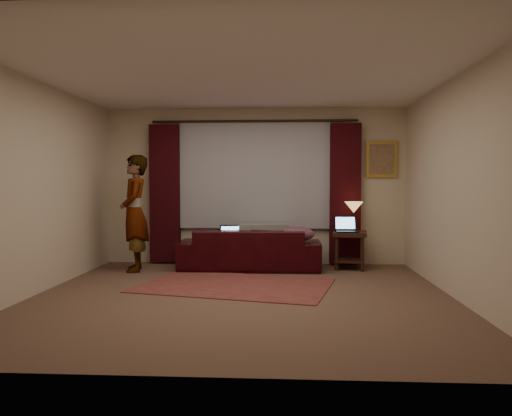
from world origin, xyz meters
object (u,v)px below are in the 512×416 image
(end_table, at_px, (350,250))
(person, at_px, (135,213))
(laptop_table, at_px, (347,224))
(sofa, at_px, (250,241))
(laptop_sofa, at_px, (231,234))
(tiffany_lamp, at_px, (354,216))

(end_table, relative_size, person, 0.33)
(laptop_table, xyz_separation_m, person, (-3.27, -0.28, 0.18))
(sofa, relative_size, end_table, 3.71)
(laptop_sofa, height_order, tiffany_lamp, tiffany_lamp)
(laptop_sofa, height_order, end_table, laptop_sofa)
(end_table, xyz_separation_m, person, (-3.33, -0.37, 0.60))
(tiffany_lamp, bearing_deg, person, -172.13)
(tiffany_lamp, bearing_deg, end_table, -124.52)
(end_table, bearing_deg, tiffany_lamp, 55.48)
(sofa, bearing_deg, end_table, -177.03)
(tiffany_lamp, relative_size, laptop_table, 1.25)
(laptop_sofa, xyz_separation_m, laptop_table, (1.79, 0.15, 0.15))
(sofa, height_order, laptop_sofa, sofa)
(end_table, bearing_deg, person, -173.74)
(laptop_sofa, height_order, laptop_table, laptop_table)
(laptop_table, bearing_deg, sofa, 177.12)
(person, bearing_deg, laptop_table, 78.32)
(sofa, height_order, end_table, sofa)
(end_table, bearing_deg, sofa, -176.69)
(sofa, xyz_separation_m, end_table, (1.57, 0.09, -0.15))
(laptop_sofa, bearing_deg, person, 174.58)
(laptop_sofa, distance_m, end_table, 1.88)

